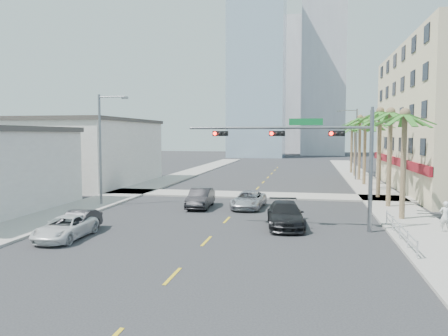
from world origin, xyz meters
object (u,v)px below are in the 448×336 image
object	(u,v)px
car_parked_far	(65,228)
car_lane_right	(285,215)
traffic_signal_mast	(315,147)
car_lane_left	(200,198)
car_parked_mid	(79,222)
car_lane_center	(249,200)
pedestrian	(445,216)

from	to	relation	value
car_parked_far	car_lane_right	distance (m)	13.05
traffic_signal_mast	car_parked_far	xyz separation A→B (m)	(-13.58, -4.99, -4.44)
car_lane_left	car_parked_far	bearing A→B (deg)	-115.56
car_lane_left	car_lane_right	size ratio (longest dim) A/B	0.86
car_parked_mid	car_lane_center	size ratio (longest dim) A/B	0.83
car_parked_mid	car_lane_right	size ratio (longest dim) A/B	0.74
traffic_signal_mast	pedestrian	bearing A→B (deg)	2.73
car_parked_mid	car_lane_center	world-z (taller)	car_lane_center
car_lane_left	car_lane_center	bearing A→B (deg)	3.09
traffic_signal_mast	car_parked_mid	bearing A→B (deg)	-165.38
traffic_signal_mast	car_lane_center	world-z (taller)	traffic_signal_mast
car_lane_right	car_parked_far	bearing A→B (deg)	-161.81
car_parked_far	car_lane_left	size ratio (longest dim) A/B	0.98
car_parked_mid	pedestrian	bearing A→B (deg)	5.52
car_parked_mid	car_lane_left	distance (m)	11.22
traffic_signal_mast	car_parked_far	bearing A→B (deg)	-159.84
car_parked_mid	pedestrian	distance (m)	21.40
traffic_signal_mast	car_parked_far	size ratio (longest dim) A/B	2.47
traffic_signal_mast	car_lane_right	distance (m)	4.67
car_parked_mid	car_lane_center	xyz separation A→B (m)	(8.61, 10.54, 0.01)
car_parked_far	car_lane_left	distance (m)	12.54
traffic_signal_mast	car_parked_far	world-z (taller)	traffic_signal_mast
car_parked_mid	car_lane_left	xyz separation A→B (m)	(4.82, 10.14, 0.10)
traffic_signal_mast	car_lane_left	world-z (taller)	traffic_signal_mast
car_parked_mid	car_lane_left	size ratio (longest dim) A/B	0.86
car_parked_far	car_lane_left	xyz separation A→B (m)	(4.82, 11.58, 0.13)
traffic_signal_mast	car_parked_mid	world-z (taller)	traffic_signal_mast
car_lane_center	car_parked_mid	bearing A→B (deg)	-125.53
car_parked_mid	car_lane_left	world-z (taller)	car_lane_left
car_lane_right	pedestrian	distance (m)	9.23
car_lane_left	pedestrian	xyz separation A→B (m)	(16.23, -6.24, 0.28)
car_parked_far	car_lane_center	size ratio (longest dim) A/B	0.94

